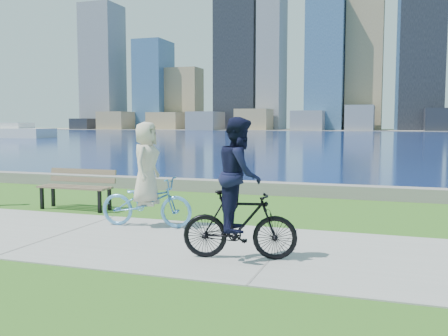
# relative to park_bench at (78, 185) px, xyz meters

# --- Properties ---
(ground) EXTENTS (320.00, 320.00, 0.00)m
(ground) POSITION_rel_park_bench_xyz_m (1.37, -2.41, -0.57)
(ground) COLOR #295817
(ground) RESTS_ON ground
(concrete_path) EXTENTS (80.00, 3.50, 0.02)m
(concrete_path) POSITION_rel_park_bench_xyz_m (1.37, -2.41, -0.56)
(concrete_path) COLOR gray
(concrete_path) RESTS_ON ground
(seawall) EXTENTS (90.00, 0.50, 0.35)m
(seawall) POSITION_rel_park_bench_xyz_m (1.37, 3.79, -0.40)
(seawall) COLOR slate
(seawall) RESTS_ON ground
(bay_water) EXTENTS (320.00, 131.00, 0.01)m
(bay_water) POSITION_rel_park_bench_xyz_m (1.37, 69.59, -0.57)
(bay_water) COLOR #0C1D4E
(bay_water) RESTS_ON ground
(far_shore) EXTENTS (320.00, 30.00, 0.12)m
(far_shore) POSITION_rel_park_bench_xyz_m (1.37, 127.59, -0.51)
(far_shore) COLOR gray
(far_shore) RESTS_ON ground
(city_skyline) EXTENTS (171.53, 23.90, 76.00)m
(city_skyline) POSITION_rel_park_bench_xyz_m (2.47, 126.89, 22.33)
(city_skyline) COLOR black
(city_skyline) RESTS_ON ground
(ferry_near) EXTENTS (14.88, 4.25, 2.02)m
(ferry_near) POSITION_rel_park_bench_xyz_m (-43.59, 44.92, 0.27)
(ferry_near) COLOR silver
(ferry_near) RESTS_ON ground
(park_bench) EXTENTS (1.82, 0.64, 0.94)m
(park_bench) POSITION_rel_park_bench_xyz_m (0.00, 0.00, 0.00)
(park_bench) COLOR black
(park_bench) RESTS_ON ground
(cyclist_woman) EXTENTS (0.84, 1.90, 2.04)m
(cyclist_woman) POSITION_rel_park_bench_xyz_m (2.53, -1.36, 0.20)
(cyclist_woman) COLOR #5AA0DB
(cyclist_woman) RESTS_ON ground
(cyclist_man) EXTENTS (0.82, 1.77, 2.11)m
(cyclist_man) POSITION_rel_park_bench_xyz_m (4.93, -3.02, 0.33)
(cyclist_man) COLOR black
(cyclist_man) RESTS_ON ground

